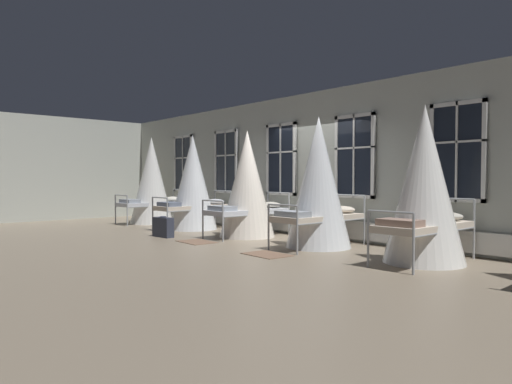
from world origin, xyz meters
TOP-DOWN VIEW (x-y plane):
  - ground at (0.00, 0.00)m, footprint 30.95×30.95m
  - back_wall_with_windows at (0.00, 1.08)m, footprint 16.47×0.10m
  - end_wall_left at (-8.24, -1.74)m, footprint 0.10×6.54m
  - window_bank at (-0.00, 0.96)m, footprint 11.72×0.10m
  - cot_first at (-5.33, -0.14)m, footprint 1.25×1.96m
  - cot_second at (-3.18, -0.14)m, footprint 1.25×1.96m
  - cot_third at (-1.07, -0.09)m, footprint 1.25×1.95m
  - cot_fourth at (1.06, -0.11)m, footprint 1.25×1.95m
  - cot_fifth at (3.25, -0.15)m, footprint 1.25×1.96m
  - rug_third at (-1.07, -1.46)m, footprint 0.83×0.60m
  - rug_fourth at (1.07, -1.46)m, footprint 0.82×0.59m
  - suitcase_dark at (-2.25, -1.56)m, footprint 0.58×0.26m

SIDE VIEW (x-z plane):
  - ground at x=0.00m, z-range 0.00..0.00m
  - rug_third at x=-1.07m, z-range 0.00..0.01m
  - rug_fourth at x=1.07m, z-range 0.00..0.01m
  - suitcase_dark at x=-2.25m, z-range -0.01..0.46m
  - window_bank at x=0.00m, z-range -0.34..2.21m
  - cot_third at x=-1.07m, z-range -0.03..2.36m
  - cot_second at x=-3.18m, z-range -0.03..2.40m
  - cot_fifth at x=3.25m, z-range -0.03..2.42m
  - cot_fourth at x=1.06m, z-range -0.03..2.46m
  - cot_first at x=-5.33m, z-range -0.03..2.49m
  - back_wall_with_windows at x=0.00m, z-range 0.00..3.24m
  - end_wall_left at x=-8.24m, z-range 0.00..3.24m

